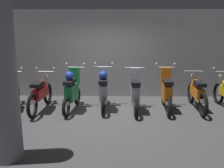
{
  "coord_description": "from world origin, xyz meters",
  "views": [
    {
      "loc": [
        0.38,
        -6.42,
        2.32
      ],
      "look_at": [
        0.24,
        0.63,
        0.75
      ],
      "focal_mm": 41.46,
      "sensor_mm": 36.0,
      "label": 1
    }
  ],
  "objects_px": {
    "motorbike_slot_6": "(166,92)",
    "support_pillar": "(0,81)",
    "motorbike_slot_1": "(8,92)",
    "motorbike_slot_2": "(41,93)",
    "motorbike_slot_4": "(104,90)",
    "motorbike_slot_5": "(135,93)",
    "motorbike_slot_3": "(72,91)",
    "motorbike_slot_7": "(197,93)"
  },
  "relations": [
    {
      "from": "motorbike_slot_5",
      "to": "support_pillar",
      "type": "xyz_separation_m",
      "value": [
        -2.47,
        -2.74,
        0.91
      ]
    },
    {
      "from": "motorbike_slot_2",
      "to": "motorbike_slot_6",
      "type": "height_order",
      "value": "motorbike_slot_6"
    },
    {
      "from": "motorbike_slot_1",
      "to": "support_pillar",
      "type": "relative_size",
      "value": 0.68
    },
    {
      "from": "motorbike_slot_5",
      "to": "motorbike_slot_6",
      "type": "bearing_deg",
      "value": 5.82
    },
    {
      "from": "motorbike_slot_1",
      "to": "motorbike_slot_4",
      "type": "height_order",
      "value": "motorbike_slot_4"
    },
    {
      "from": "motorbike_slot_4",
      "to": "motorbike_slot_2",
      "type": "bearing_deg",
      "value": -175.43
    },
    {
      "from": "motorbike_slot_7",
      "to": "motorbike_slot_4",
      "type": "bearing_deg",
      "value": -179.5
    },
    {
      "from": "motorbike_slot_4",
      "to": "motorbike_slot_6",
      "type": "distance_m",
      "value": 1.77
    },
    {
      "from": "support_pillar",
      "to": "motorbike_slot_1",
      "type": "bearing_deg",
      "value": 111.58
    },
    {
      "from": "motorbike_slot_1",
      "to": "motorbike_slot_4",
      "type": "xyz_separation_m",
      "value": [
        2.65,
        0.21,
        0.04
      ]
    },
    {
      "from": "motorbike_slot_3",
      "to": "motorbike_slot_5",
      "type": "relative_size",
      "value": 1.0
    },
    {
      "from": "motorbike_slot_7",
      "to": "motorbike_slot_5",
      "type": "bearing_deg",
      "value": -174.31
    },
    {
      "from": "motorbike_slot_3",
      "to": "motorbike_slot_6",
      "type": "relative_size",
      "value": 1.0
    },
    {
      "from": "motorbike_slot_1",
      "to": "motorbike_slot_7",
      "type": "relative_size",
      "value": 1.0
    },
    {
      "from": "motorbike_slot_2",
      "to": "motorbike_slot_3",
      "type": "height_order",
      "value": "motorbike_slot_3"
    },
    {
      "from": "motorbike_slot_3",
      "to": "motorbike_slot_6",
      "type": "distance_m",
      "value": 2.65
    },
    {
      "from": "motorbike_slot_2",
      "to": "support_pillar",
      "type": "relative_size",
      "value": 0.68
    },
    {
      "from": "motorbike_slot_1",
      "to": "motorbike_slot_5",
      "type": "distance_m",
      "value": 3.54
    },
    {
      "from": "motorbike_slot_1",
      "to": "motorbike_slot_2",
      "type": "relative_size",
      "value": 1.0
    },
    {
      "from": "motorbike_slot_1",
      "to": "support_pillar",
      "type": "xyz_separation_m",
      "value": [
        1.06,
        -2.69,
        0.9
      ]
    },
    {
      "from": "motorbike_slot_3",
      "to": "support_pillar",
      "type": "relative_size",
      "value": 0.59
    },
    {
      "from": "motorbike_slot_7",
      "to": "motorbike_slot_2",
      "type": "bearing_deg",
      "value": -177.87
    },
    {
      "from": "motorbike_slot_3",
      "to": "motorbike_slot_4",
      "type": "bearing_deg",
      "value": 8.34
    },
    {
      "from": "motorbike_slot_1",
      "to": "motorbike_slot_3",
      "type": "distance_m",
      "value": 1.77
    },
    {
      "from": "motorbike_slot_1",
      "to": "motorbike_slot_6",
      "type": "relative_size",
      "value": 1.16
    },
    {
      "from": "motorbike_slot_6",
      "to": "support_pillar",
      "type": "relative_size",
      "value": 0.59
    },
    {
      "from": "motorbike_slot_4",
      "to": "motorbike_slot_5",
      "type": "bearing_deg",
      "value": -9.8
    },
    {
      "from": "motorbike_slot_1",
      "to": "motorbike_slot_4",
      "type": "distance_m",
      "value": 2.66
    },
    {
      "from": "motorbike_slot_4",
      "to": "motorbike_slot_5",
      "type": "distance_m",
      "value": 0.9
    },
    {
      "from": "motorbike_slot_3",
      "to": "motorbike_slot_1",
      "type": "bearing_deg",
      "value": -177.55
    },
    {
      "from": "motorbike_slot_3",
      "to": "motorbike_slot_7",
      "type": "bearing_deg",
      "value": 2.47
    },
    {
      "from": "motorbike_slot_5",
      "to": "motorbike_slot_7",
      "type": "height_order",
      "value": "motorbike_slot_5"
    },
    {
      "from": "motorbike_slot_2",
      "to": "motorbike_slot_5",
      "type": "height_order",
      "value": "motorbike_slot_5"
    },
    {
      "from": "motorbike_slot_6",
      "to": "support_pillar",
      "type": "bearing_deg",
      "value": -139.87
    },
    {
      "from": "motorbike_slot_5",
      "to": "support_pillar",
      "type": "relative_size",
      "value": 0.59
    },
    {
      "from": "motorbike_slot_3",
      "to": "support_pillar",
      "type": "height_order",
      "value": "support_pillar"
    },
    {
      "from": "support_pillar",
      "to": "motorbike_slot_7",
      "type": "bearing_deg",
      "value": 34.52
    },
    {
      "from": "motorbike_slot_1",
      "to": "motorbike_slot_2",
      "type": "xyz_separation_m",
      "value": [
        0.89,
        0.06,
        -0.04
      ]
    },
    {
      "from": "motorbike_slot_2",
      "to": "motorbike_slot_3",
      "type": "distance_m",
      "value": 0.89
    },
    {
      "from": "motorbike_slot_4",
      "to": "motorbike_slot_5",
      "type": "relative_size",
      "value": 1.0
    },
    {
      "from": "motorbike_slot_6",
      "to": "motorbike_slot_7",
      "type": "bearing_deg",
      "value": 5.56
    },
    {
      "from": "motorbike_slot_2",
      "to": "motorbike_slot_4",
      "type": "distance_m",
      "value": 1.77
    }
  ]
}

